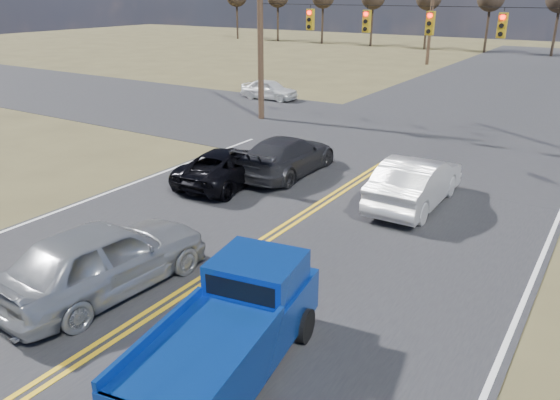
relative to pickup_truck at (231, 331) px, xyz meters
The scene contains 12 objects.
ground 2.83m from the pickup_truck, behind, with size 160.00×160.00×0.00m, color brown.
road_main 10.38m from the pickup_truck, 105.05° to the left, with size 14.00×120.00×0.02m, color #28282B.
road_cross 18.20m from the pickup_truck, 98.49° to the left, with size 120.00×12.00×0.02m, color #28282B.
signal_gantry 18.38m from the pickup_truck, 97.01° to the left, with size 19.60×4.83×10.00m.
utility_poles 17.73m from the pickup_truck, 98.98° to the left, with size 19.60×58.32×10.00m.
treeline 27.50m from the pickup_truck, 95.69° to the left, with size 87.00×117.80×7.40m.
pickup_truck is the anchor object (origin of this frame).
silver_suv 4.33m from the pickup_truck, behind, with size 2.08×5.16×1.76m, color gray.
black_suv 10.71m from the pickup_truck, 127.96° to the left, with size 2.16×4.68×1.30m, color black.
white_car_queue 9.98m from the pickup_truck, 90.55° to the left, with size 1.72×4.93×1.62m, color silver.
dgrey_car_queue 11.79m from the pickup_truck, 117.01° to the left, with size 2.06×5.07×1.47m, color #2D2D32.
cross_car_west 27.17m from the pickup_truck, 122.22° to the left, with size 3.77×1.52×1.29m, color white.
Camera 1 is at (7.92, -6.53, 6.64)m, focal length 35.00 mm.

